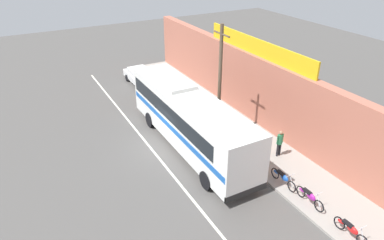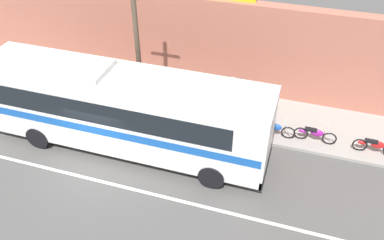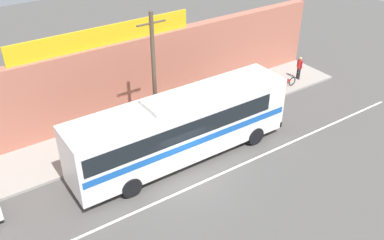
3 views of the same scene
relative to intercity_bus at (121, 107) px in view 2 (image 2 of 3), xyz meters
name	(u,v)px [view 2 (image 2 of 3)]	position (x,y,z in m)	size (l,w,h in m)	color
ground_plane	(97,165)	(-0.63, -1.49, -2.07)	(70.00, 70.00, 0.00)	#4F4C49
sidewalk_slab	(146,97)	(-0.63, 3.71, -2.00)	(30.00, 3.60, 0.14)	gray
storefront_facade	(159,37)	(-0.63, 5.86, 0.33)	(30.00, 0.70, 4.80)	#B26651
road_center_stripe	(88,178)	(-0.63, -2.29, -2.06)	(30.00, 0.14, 0.01)	silver
intercity_bus	(121,107)	(0.00, 0.00, 0.00)	(12.13, 2.67, 3.78)	white
utility_pole	(137,41)	(-0.13, 2.28, 1.88)	(1.60, 0.22, 7.36)	brown
motorcycle_red	(273,128)	(6.03, 2.48, -1.50)	(1.92, 0.56, 0.94)	black
motorcycle_purple	(315,134)	(7.81, 2.61, -1.50)	(1.84, 0.56, 0.94)	black
motorcycle_orange	(375,146)	(10.28, 2.58, -1.50)	(1.85, 0.56, 0.94)	black
motorcycle_green	(223,117)	(3.73, 2.61, -1.50)	(1.91, 0.56, 0.94)	black
pedestrian_near_shop	(233,89)	(3.79, 4.12, -0.93)	(0.30, 0.48, 1.70)	black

